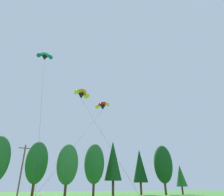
# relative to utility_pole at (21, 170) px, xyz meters

# --- Properties ---
(treeline_tree_f) EXTENTS (5.29, 5.29, 12.93)m
(treeline_tree_f) POSITION_rel_utility_pole_xyz_m (3.84, 14.36, 2.91)
(treeline_tree_f) COLOR #472D19
(treeline_tree_f) RESTS_ON ground_plane
(treeline_tree_g) EXTENTS (5.06, 5.06, 12.08)m
(treeline_tree_g) POSITION_rel_utility_pole_xyz_m (10.45, 9.81, 2.39)
(treeline_tree_g) COLOR #472D19
(treeline_tree_g) RESTS_ON ground_plane
(treeline_tree_h) EXTENTS (5.40, 5.40, 13.35)m
(treeline_tree_h) POSITION_rel_utility_pole_xyz_m (18.59, 12.97, 3.16)
(treeline_tree_h) COLOR #472D19
(treeline_tree_h) RESTS_ON ground_plane
(treeline_tree_i) EXTENTS (4.86, 4.86, 14.84)m
(treeline_tree_i) POSITION_rel_utility_pole_xyz_m (24.50, 13.43, 4.37)
(treeline_tree_i) COLOR #472D19
(treeline_tree_i) RESTS_ON ground_plane
(treeline_tree_j) EXTENTS (4.56, 4.56, 13.43)m
(treeline_tree_j) POSITION_rel_utility_pole_xyz_m (35.13, 15.70, 3.50)
(treeline_tree_j) COLOR #472D19
(treeline_tree_j) RESTS_ON ground_plane
(treeline_tree_k) EXTENTS (5.76, 5.76, 14.65)m
(treeline_tree_k) POSITION_rel_utility_pole_xyz_m (41.68, 12.27, 3.95)
(treeline_tree_k) COLOR #472D19
(treeline_tree_k) RESTS_ON ground_plane
(treeline_tree_l) EXTENTS (3.59, 3.59, 9.04)m
(treeline_tree_l) POSITION_rel_utility_pole_xyz_m (49.23, 13.17, 0.74)
(treeline_tree_l) COLOR #472D19
(treeline_tree_l) RESTS_ON ground_plane
(utility_pole) EXTENTS (2.20, 0.26, 9.32)m
(utility_pole) POSITION_rel_utility_pole_xyz_m (0.00, 0.00, 0.00)
(utility_pole) COLOR brown
(utility_pole) RESTS_ON ground_plane
(parafoil_kite_high_teal) EXTENTS (3.21, 17.02, 24.16)m
(parafoil_kite_high_teal) POSITION_rel_utility_pole_xyz_m (0.29, -6.35, 20.12)
(parafoil_kite_high_teal) COLOR teal
(parafoil_kite_mid_orange) EXTENTS (3.22, 15.17, 15.44)m
(parafoil_kite_mid_orange) POSITION_rel_utility_pole_xyz_m (6.57, -11.49, 11.28)
(parafoil_kite_mid_orange) COLOR orange
(parafoil_kite_far_red_yellow) EXTENTS (10.58, 11.17, 13.31)m
(parafoil_kite_far_red_yellow) POSITION_rel_utility_pole_xyz_m (9.81, -12.74, 9.29)
(parafoil_kite_far_red_yellow) COLOR red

